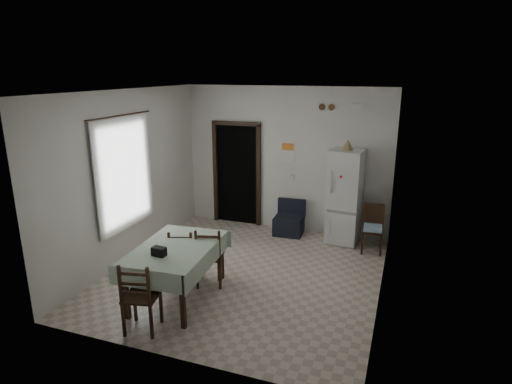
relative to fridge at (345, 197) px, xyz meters
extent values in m
plane|color=#BCAC99|center=(-1.26, -1.93, -0.89)|extent=(4.50, 4.50, 0.00)
cube|color=black|center=(-2.31, 0.54, 0.16)|extent=(0.90, 0.45, 2.10)
cube|color=black|center=(-2.80, 0.29, 0.16)|extent=(0.08, 0.10, 2.18)
cube|color=black|center=(-1.82, 0.29, 0.16)|extent=(0.08, 0.10, 2.18)
cube|color=black|center=(-2.31, 0.29, 1.25)|extent=(1.06, 0.10, 0.08)
cube|color=silver|center=(-3.41, -2.13, 0.66)|extent=(0.10, 1.20, 1.60)
cube|color=silver|center=(-3.30, -2.13, 0.66)|extent=(0.02, 1.45, 1.85)
cylinder|color=black|center=(-3.29, -2.13, 1.61)|extent=(0.02, 1.60, 0.02)
cube|color=white|center=(-1.21, 0.31, 0.73)|extent=(0.28, 0.02, 0.40)
cube|color=orange|center=(-1.21, 0.30, 0.83)|extent=(0.24, 0.01, 0.14)
cube|color=beige|center=(-1.11, 0.31, 0.21)|extent=(0.08, 0.02, 0.12)
cylinder|color=#513920|center=(-0.56, 0.31, 1.63)|extent=(0.12, 0.03, 0.12)
cylinder|color=#513920|center=(-0.38, 0.31, 1.63)|extent=(0.12, 0.03, 0.12)
cube|color=white|center=(0.09, 0.28, 1.66)|extent=(0.25, 0.07, 0.09)
cone|color=tan|center=(-0.01, 0.00, 0.99)|extent=(0.24, 0.24, 0.19)
cube|color=black|center=(-1.96, -3.32, -0.03)|extent=(0.20, 0.13, 0.12)
camera|label=1|loc=(1.04, -7.81, 2.31)|focal=30.00mm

